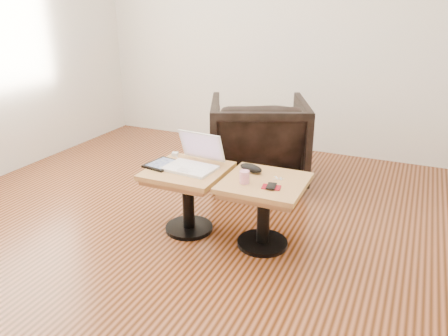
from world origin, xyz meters
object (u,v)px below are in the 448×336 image
at_px(side_table_right, 264,197).
at_px(striped_cup, 244,177).
at_px(side_table_left, 188,184).
at_px(laptop, 194,161).
at_px(armchair, 258,141).

distance_m(side_table_right, striped_cup, 0.21).
bearing_deg(side_table_left, side_table_right, 1.81).
xyz_separation_m(laptop, armchair, (0.10, 1.04, -0.14)).
distance_m(side_table_right, laptop, 0.56).
distance_m(side_table_left, striped_cup, 0.49).
height_order(laptop, armchair, armchair).
height_order(side_table_right, striped_cup, striped_cup).
bearing_deg(striped_cup, armchair, 105.82).
height_order(side_table_left, armchair, armchair).
xyz_separation_m(side_table_left, armchair, (0.13, 1.08, 0.03)).
height_order(side_table_left, striped_cup, striped_cup).
xyz_separation_m(side_table_left, side_table_right, (0.56, 0.02, 0.00)).
bearing_deg(armchair, side_table_left, 59.69).
bearing_deg(striped_cup, side_table_left, 171.14).
relative_size(side_table_right, armchair, 0.62).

